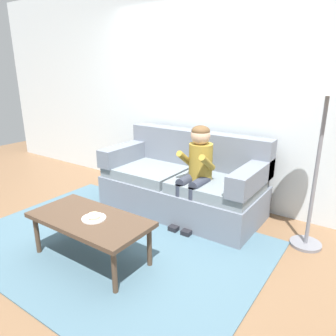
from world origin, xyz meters
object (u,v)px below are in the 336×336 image
object	(u,v)px
coffee_table	(90,222)
person_child	(197,166)
couch	(183,183)
toy_controller	(110,220)
floor_lamp	(328,96)
donut	(94,216)

from	to	relation	value
coffee_table	person_child	size ratio (longest dim) A/B	1.01
couch	toy_controller	distance (m)	0.98
coffee_table	couch	bearing A→B (deg)	85.49
couch	coffee_table	bearing A→B (deg)	-94.51
coffee_table	floor_lamp	bearing A→B (deg)	41.38
toy_controller	floor_lamp	bearing A→B (deg)	40.91
couch	toy_controller	world-z (taller)	couch
donut	person_child	bearing A→B (deg)	73.60
person_child	toy_controller	world-z (taller)	person_child
couch	person_child	size ratio (longest dim) A/B	1.73
donut	toy_controller	xyz separation A→B (m)	(-0.44, 0.61, -0.43)
coffee_table	floor_lamp	xyz separation A→B (m)	(1.56, 1.37, 1.08)
person_child	donut	distance (m)	1.25
person_child	toy_controller	distance (m)	1.17
coffee_table	toy_controller	size ratio (longest dim) A/B	4.92
donut	toy_controller	size ratio (longest dim) A/B	0.53
couch	donut	distance (m)	1.40
person_child	toy_controller	bearing A→B (deg)	-144.05
coffee_table	floor_lamp	world-z (taller)	floor_lamp
person_child	floor_lamp	bearing A→B (deg)	9.21
couch	coffee_table	xyz separation A→B (m)	(-0.11, -1.39, 0.04)
person_child	coffee_table	bearing A→B (deg)	-108.87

